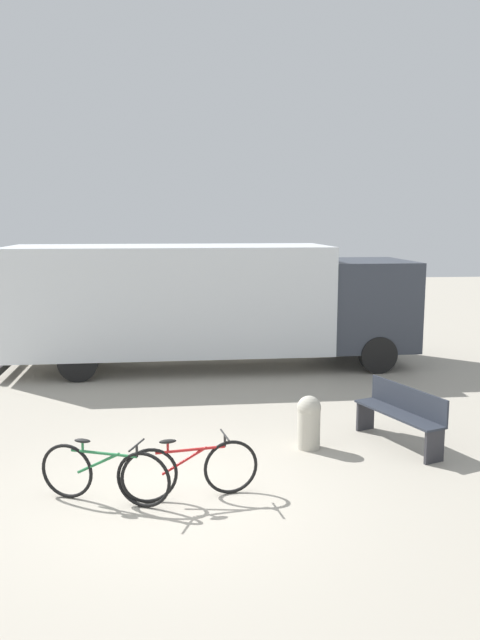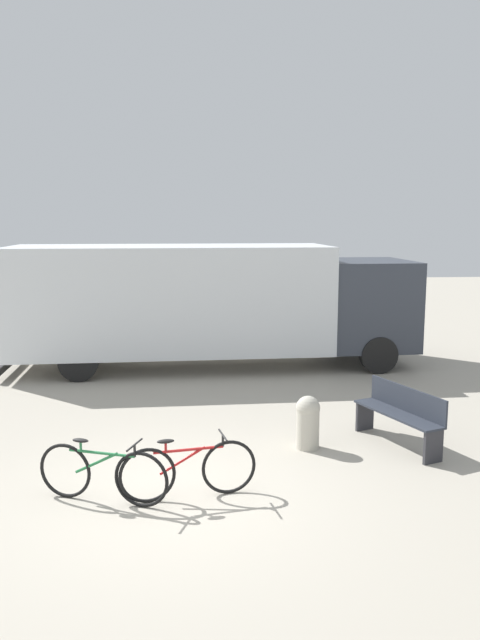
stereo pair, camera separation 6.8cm
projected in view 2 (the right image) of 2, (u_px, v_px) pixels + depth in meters
The scene contains 6 objects.
ground_plane at pixel (171, 496), 8.05m from camera, with size 60.00×60.00×0.00m, color #A8A091.
delivery_truck at pixel (208, 300), 14.98m from camera, with size 9.70×2.80×2.93m.
park_bench at pixel (401, 413), 9.81m from camera, with size 1.00×1.76×0.93m.
bicycle_near at pixel (102, 473), 7.81m from camera, with size 1.68×0.69×0.81m.
bicycle_middle at pixel (189, 470), 7.93m from camera, with size 1.75×0.48×0.81m.
bollard_near_bench at pixel (308, 420), 9.67m from camera, with size 0.38×0.38×0.84m.
Camera 2 is at (0.26, -7.64, 3.52)m, focal length 35.00 mm.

